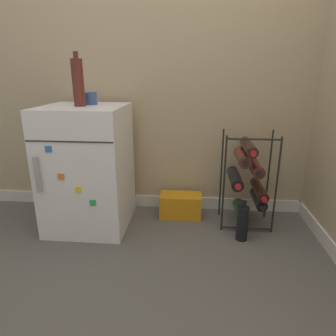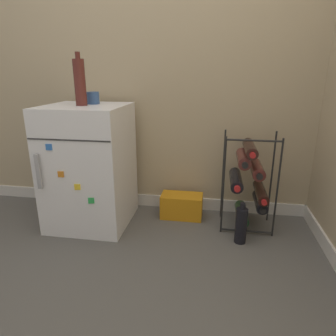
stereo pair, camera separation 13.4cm
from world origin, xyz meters
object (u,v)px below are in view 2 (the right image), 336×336
object	(u,v)px
soda_box	(182,206)
fridge_top_cup	(93,98)
loose_bottle_floor	(241,225)
fridge_top_bottle	(80,82)
wine_rack	(249,181)
mini_fridge	(90,166)

from	to	relation	value
soda_box	fridge_top_cup	world-z (taller)	fridge_top_cup
fridge_top_cup	loose_bottle_floor	xyz separation A→B (m)	(0.98, -0.21, -0.73)
fridge_top_cup	loose_bottle_floor	bearing A→B (deg)	-11.85
fridge_top_cup	fridge_top_bottle	bearing A→B (deg)	-107.01
wine_rack	loose_bottle_floor	bearing A→B (deg)	-102.83
loose_bottle_floor	soda_box	bearing A→B (deg)	144.44
wine_rack	soda_box	bearing A→B (deg)	171.02
wine_rack	loose_bottle_floor	world-z (taller)	wine_rack
wine_rack	fridge_top_cup	bearing A→B (deg)	-179.54
mini_fridge	loose_bottle_floor	distance (m)	1.06
fridge_top_cup	loose_bottle_floor	size ratio (longest dim) A/B	0.31
wine_rack	fridge_top_cup	distance (m)	1.15
wine_rack	fridge_top_bottle	distance (m)	1.23
soda_box	fridge_top_bottle	world-z (taller)	fridge_top_bottle
mini_fridge	loose_bottle_floor	world-z (taller)	mini_fridge
fridge_top_cup	wine_rack	bearing A→B (deg)	0.46
loose_bottle_floor	fridge_top_cup	bearing A→B (deg)	168.15
mini_fridge	wine_rack	bearing A→B (deg)	4.79
mini_fridge	loose_bottle_floor	bearing A→B (deg)	-7.11
fridge_top_cup	fridge_top_bottle	xyz separation A→B (m)	(-0.03, -0.11, 0.10)
wine_rack	fridge_top_cup	xyz separation A→B (m)	(-1.03, -0.01, 0.52)
wine_rack	fridge_top_cup	size ratio (longest dim) A/B	7.82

